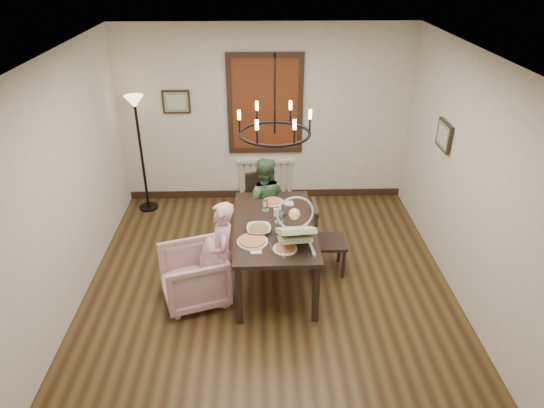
{
  "coord_description": "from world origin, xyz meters",
  "views": [
    {
      "loc": [
        -0.1,
        -4.77,
        3.77
      ],
      "look_at": [
        0.04,
        0.27,
        1.05
      ],
      "focal_mm": 32.0,
      "sensor_mm": 36.0,
      "label": 1
    }
  ],
  "objects_px": {
    "seated_man": "(264,209)",
    "drinking_glass": "(280,218)",
    "elderly_woman": "(223,263)",
    "armchair": "(194,276)",
    "chair_far": "(264,208)",
    "baby_bouncer": "(295,229)",
    "floor_lamp": "(142,156)",
    "chair_right": "(329,238)",
    "dining_table": "(274,230)"
  },
  "relations": [
    {
      "from": "seated_man",
      "to": "drinking_glass",
      "type": "xyz_separation_m",
      "value": [
        0.19,
        -0.83,
        0.34
      ]
    },
    {
      "from": "elderly_woman",
      "to": "seated_man",
      "type": "bearing_deg",
      "value": 153.68
    },
    {
      "from": "armchair",
      "to": "drinking_glass",
      "type": "height_order",
      "value": "drinking_glass"
    },
    {
      "from": "armchair",
      "to": "elderly_woman",
      "type": "distance_m",
      "value": 0.41
    },
    {
      "from": "chair_far",
      "to": "armchair",
      "type": "height_order",
      "value": "chair_far"
    },
    {
      "from": "armchair",
      "to": "drinking_glass",
      "type": "xyz_separation_m",
      "value": [
        1.03,
        0.39,
        0.54
      ]
    },
    {
      "from": "armchair",
      "to": "baby_bouncer",
      "type": "xyz_separation_m",
      "value": [
        1.17,
        -0.07,
        0.66
      ]
    },
    {
      "from": "floor_lamp",
      "to": "chair_right",
      "type": "bearing_deg",
      "value": -33.53
    },
    {
      "from": "chair_right",
      "to": "seated_man",
      "type": "height_order",
      "value": "seated_man"
    },
    {
      "from": "elderly_woman",
      "to": "chair_right",
      "type": "bearing_deg",
      "value": 108.45
    },
    {
      "from": "chair_right",
      "to": "armchair",
      "type": "bearing_deg",
      "value": 107.82
    },
    {
      "from": "seated_man",
      "to": "drinking_glass",
      "type": "relative_size",
      "value": 7.13
    },
    {
      "from": "seated_man",
      "to": "floor_lamp",
      "type": "xyz_separation_m",
      "value": [
        -1.85,
        1.08,
        0.36
      ]
    },
    {
      "from": "chair_far",
      "to": "baby_bouncer",
      "type": "bearing_deg",
      "value": -95.35
    },
    {
      "from": "dining_table",
      "to": "baby_bouncer",
      "type": "bearing_deg",
      "value": -64.74
    },
    {
      "from": "dining_table",
      "to": "drinking_glass",
      "type": "bearing_deg",
      "value": 13.15
    },
    {
      "from": "elderly_woman",
      "to": "seated_man",
      "type": "height_order",
      "value": "elderly_woman"
    },
    {
      "from": "baby_bouncer",
      "to": "floor_lamp",
      "type": "height_order",
      "value": "floor_lamp"
    },
    {
      "from": "seated_man",
      "to": "baby_bouncer",
      "type": "bearing_deg",
      "value": 104.63
    },
    {
      "from": "baby_bouncer",
      "to": "drinking_glass",
      "type": "distance_m",
      "value": 0.49
    },
    {
      "from": "elderly_woman",
      "to": "floor_lamp",
      "type": "bearing_deg",
      "value": -155.2
    },
    {
      "from": "chair_right",
      "to": "drinking_glass",
      "type": "relative_size",
      "value": 6.49
    },
    {
      "from": "baby_bouncer",
      "to": "floor_lamp",
      "type": "distance_m",
      "value": 3.22
    },
    {
      "from": "chair_far",
      "to": "drinking_glass",
      "type": "distance_m",
      "value": 1.06
    },
    {
      "from": "chair_right",
      "to": "chair_far",
      "type": "bearing_deg",
      "value": 44.07
    },
    {
      "from": "dining_table",
      "to": "chair_right",
      "type": "distance_m",
      "value": 0.75
    },
    {
      "from": "floor_lamp",
      "to": "elderly_woman",
      "type": "bearing_deg",
      "value": -59.69
    },
    {
      "from": "chair_far",
      "to": "baby_bouncer",
      "type": "relative_size",
      "value": 1.61
    },
    {
      "from": "seated_man",
      "to": "floor_lamp",
      "type": "relative_size",
      "value": 0.6
    },
    {
      "from": "armchair",
      "to": "floor_lamp",
      "type": "relative_size",
      "value": 0.41
    },
    {
      "from": "chair_right",
      "to": "floor_lamp",
      "type": "relative_size",
      "value": 0.54
    },
    {
      "from": "baby_bouncer",
      "to": "drinking_glass",
      "type": "relative_size",
      "value": 4.0
    },
    {
      "from": "chair_far",
      "to": "seated_man",
      "type": "distance_m",
      "value": 0.15
    },
    {
      "from": "elderly_woman",
      "to": "floor_lamp",
      "type": "distance_m",
      "value": 2.73
    },
    {
      "from": "chair_far",
      "to": "seated_man",
      "type": "relative_size",
      "value": 0.9
    },
    {
      "from": "dining_table",
      "to": "elderly_woman",
      "type": "relative_size",
      "value": 1.59
    },
    {
      "from": "drinking_glass",
      "to": "seated_man",
      "type": "bearing_deg",
      "value": 102.72
    },
    {
      "from": "chair_right",
      "to": "drinking_glass",
      "type": "xyz_separation_m",
      "value": [
        -0.63,
        -0.15,
        0.39
      ]
    },
    {
      "from": "elderly_woman",
      "to": "baby_bouncer",
      "type": "height_order",
      "value": "baby_bouncer"
    },
    {
      "from": "chair_far",
      "to": "elderly_woman",
      "type": "xyz_separation_m",
      "value": [
        -0.49,
        -1.4,
        0.06
      ]
    },
    {
      "from": "drinking_glass",
      "to": "chair_right",
      "type": "bearing_deg",
      "value": 13.28
    },
    {
      "from": "elderly_woman",
      "to": "chair_far",
      "type": "bearing_deg",
      "value": 155.08
    },
    {
      "from": "chair_far",
      "to": "elderly_woman",
      "type": "height_order",
      "value": "elderly_woman"
    },
    {
      "from": "armchair",
      "to": "chair_far",
      "type": "bearing_deg",
      "value": 130.02
    },
    {
      "from": "floor_lamp",
      "to": "drinking_glass",
      "type": "bearing_deg",
      "value": -43.2
    },
    {
      "from": "drinking_glass",
      "to": "baby_bouncer",
      "type": "bearing_deg",
      "value": -72.24
    },
    {
      "from": "seated_man",
      "to": "drinking_glass",
      "type": "distance_m",
      "value": 0.92
    },
    {
      "from": "drinking_glass",
      "to": "floor_lamp",
      "type": "xyz_separation_m",
      "value": [
        -2.04,
        1.91,
        0.02
      ]
    },
    {
      "from": "chair_right",
      "to": "drinking_glass",
      "type": "distance_m",
      "value": 0.75
    },
    {
      "from": "dining_table",
      "to": "baby_bouncer",
      "type": "distance_m",
      "value": 0.57
    }
  ]
}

